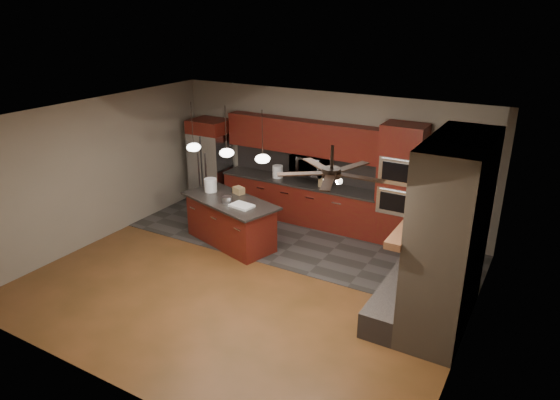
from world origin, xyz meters
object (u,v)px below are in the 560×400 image
Objects in this scene: paint_can at (227,200)px; counter_box at (324,182)px; refrigerator at (211,162)px; paint_tray at (242,206)px; microwave at (309,164)px; white_bucket at (211,185)px; counter_bucket at (278,172)px; cardboard_box at (239,190)px; oven_tower at (400,186)px; kitchen_island at (230,221)px.

counter_box is (1.18, 1.78, 0.03)m from paint_can.
refrigerator is 11.00× the size of paint_can.
paint_tray is at bearing -108.87° from counter_box.
microwave is 0.50m from counter_box.
white_bucket is 1.64m from counter_bucket.
paint_can is 2.14m from counter_box.
paint_tray is 1.98× the size of counter_box.
counter_bucket is at bearing 104.10° from cardboard_box.
cardboard_box is at bearing 16.99° from white_bucket.
oven_tower is at bearing 45.50° from paint_tray.
refrigerator reaches higher than paint_tray.
kitchen_island is (1.66, -1.60, -0.54)m from refrigerator.
counter_bucket reaches higher than paint_can.
paint_can is 0.85× the size of cardboard_box.
oven_tower is 8.92× the size of white_bucket.
white_bucket is 0.64× the size of paint_tray.
cardboard_box reaches higher than paint_can.
white_bucket is 1.08m from paint_tray.
refrigerator reaches higher than microwave.
paint_tray is (-0.43, -1.92, -0.36)m from microwave.
microwave is 0.37× the size of refrigerator.
kitchen_island is 8.29× the size of counter_bucket.
paint_tray reaches higher than kitchen_island.
microwave is at bearing 80.70° from kitchen_island.
cardboard_box is at bearing 98.70° from paint_can.
microwave is 2.78× the size of counter_bucket.
microwave is 1.75× the size of paint_tray.
counter_box is at bearing -14.23° from microwave.
kitchen_island is 2.11m from counter_box.
cardboard_box is (-2.84, -1.31, -0.20)m from oven_tower.
paint_tray is 2.00m from counter_box.
white_bucket reaches higher than kitchen_island.
microwave reaches higher than cardboard_box.
white_bucket is at bearing -136.34° from counter_box.
refrigerator is 9.33× the size of cardboard_box.
paint_can is (-2.76, -1.83, -0.21)m from oven_tower.
counter_box reaches higher than paint_tray.
paint_can reaches higher than kitchen_island.
refrigerator reaches higher than counter_box.
oven_tower is 3.05m from paint_tray.
microwave reaches higher than paint_tray.
paint_can is at bearing -56.70° from kitchen_island.
counter_bucket is at bearing -177.11° from counter_box.
counter_bucket is at bearing 103.28° from kitchen_island.
oven_tower is 3.25× the size of microwave.
oven_tower is 2.72m from counter_bucket.
white_bucket is at bearing -156.49° from oven_tower.
oven_tower is 1.98m from microwave.
paint_tray is at bearing -40.85° from refrigerator.
counter_box is at bearing -2.52° from counter_bucket.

